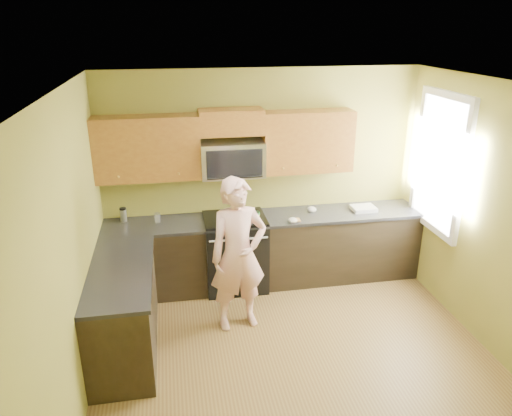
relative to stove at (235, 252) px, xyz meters
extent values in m
plane|color=brown|center=(0.40, -1.68, -0.47)|extent=(4.00, 4.00, 0.00)
plane|color=white|center=(0.40, -1.68, 2.23)|extent=(4.00, 4.00, 0.00)
plane|color=olive|center=(0.40, 0.32, 0.88)|extent=(4.00, 0.00, 4.00)
plane|color=olive|center=(0.40, -3.67, 0.88)|extent=(4.00, 0.00, 4.00)
plane|color=olive|center=(-1.60, -1.68, 0.88)|extent=(0.00, 4.00, 4.00)
plane|color=olive|center=(2.40, -1.68, 0.88)|extent=(0.00, 4.00, 4.00)
cube|color=black|center=(0.40, 0.02, -0.03)|extent=(4.00, 0.60, 0.88)
cube|color=black|center=(-1.30, -1.08, -0.03)|extent=(0.60, 1.60, 0.88)
cube|color=black|center=(0.40, 0.01, 0.43)|extent=(4.00, 0.62, 0.04)
cube|color=black|center=(-1.29, -1.08, 0.43)|extent=(0.62, 1.60, 0.04)
cube|color=brown|center=(0.00, 0.16, 1.62)|extent=(0.76, 0.33, 0.30)
imported|color=#E87E74|center=(-0.08, -0.86, 0.39)|extent=(0.69, 0.52, 1.73)
cube|color=#B27F47|center=(0.73, -0.17, 0.45)|extent=(0.12, 0.12, 0.01)
ellipsoid|color=silver|center=(0.68, -0.23, 0.48)|extent=(0.14, 0.15, 0.06)
ellipsoid|color=silver|center=(1.01, 0.08, 0.48)|extent=(0.15, 0.16, 0.07)
cube|color=white|center=(1.69, 0.01, 0.47)|extent=(0.30, 0.24, 0.05)
cylinder|color=silver|center=(-0.93, 0.08, 0.51)|extent=(0.08, 0.08, 0.12)
camera|label=1|loc=(-0.73, -5.47, 2.72)|focal=33.90mm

